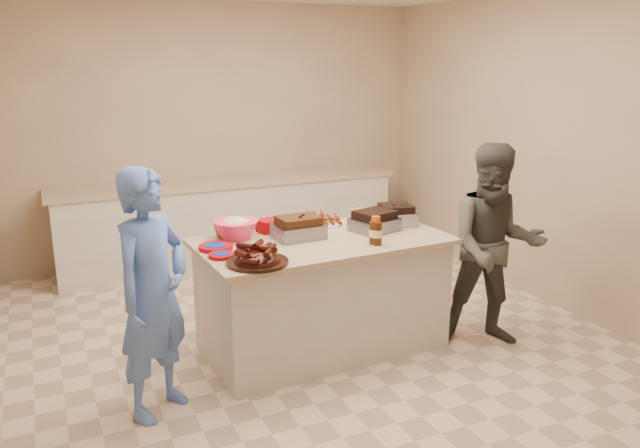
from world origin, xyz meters
name	(u,v)px	position (x,y,z in m)	size (l,w,h in m)	color
room	(315,343)	(0.00, 0.00, 0.00)	(4.50, 5.00, 2.70)	tan
back_counter	(230,221)	(0.00, 2.20, 0.45)	(3.60, 0.64, 0.90)	beige
island	(323,347)	(0.03, -0.09, 0.00)	(1.81, 0.95, 0.86)	beige
rib_platter	(258,264)	(-0.59, -0.42, 0.86)	(0.40, 0.40, 0.16)	#3B0D06
pulled_pork_tray	(299,238)	(-0.12, 0.01, 0.86)	(0.34, 0.26, 0.10)	#47230F
brisket_tray	(374,231)	(0.48, -0.04, 0.86)	(0.32, 0.27, 0.10)	black
roasting_pan	(396,224)	(0.72, 0.05, 0.86)	(0.27, 0.27, 0.11)	gray
coleslaw_bowl	(236,238)	(-0.54, 0.19, 0.86)	(0.33, 0.33, 0.22)	#FA3461
sausage_plate	(323,224)	(0.21, 0.30, 0.86)	(0.33, 0.33, 0.05)	silver
mac_cheese_dish	(375,219)	(0.65, 0.26, 0.86)	(0.33, 0.24, 0.09)	orange
bbq_bottle_a	(374,244)	(0.30, -0.35, 0.86)	(0.07, 0.07, 0.20)	#381906
bbq_bottle_b	(377,245)	(0.31, -0.37, 0.86)	(0.07, 0.07, 0.21)	#381906
mustard_bottle	(280,239)	(-0.26, 0.03, 0.86)	(0.04, 0.04, 0.11)	#F2A917
sauce_bowl	(301,237)	(-0.10, 0.02, 0.86)	(0.12, 0.04, 0.12)	silver
plate_stack_large	(216,249)	(-0.75, -0.01, 0.86)	(0.23, 0.23, 0.03)	#96010A
plate_stack_small	(222,257)	(-0.76, -0.20, 0.86)	(0.18, 0.18, 0.02)	#96010A
plastic_cup	(221,237)	(-0.63, 0.26, 0.86)	(0.10, 0.10, 0.10)	#91400C
basket_stack	(271,231)	(-0.25, 0.26, 0.86)	(0.19, 0.14, 0.10)	#96010A
guest_blue	(161,409)	(-1.26, -0.46, 0.00)	(0.56, 1.53, 0.37)	#4F78D2
guest_gray	(487,341)	(1.23, -0.52, 0.00)	(0.75, 1.54, 0.58)	#47453F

